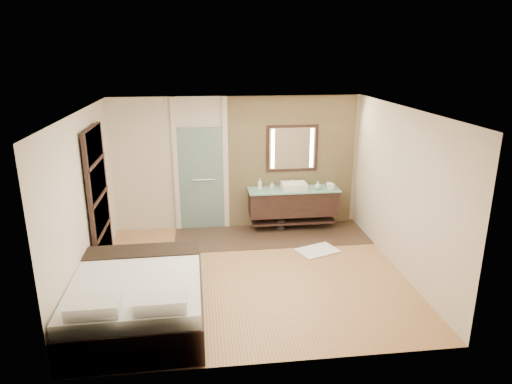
{
  "coord_description": "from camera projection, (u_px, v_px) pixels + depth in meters",
  "views": [
    {
      "loc": [
        -0.73,
        -6.76,
        3.55
      ],
      "look_at": [
        0.17,
        0.6,
        1.24
      ],
      "focal_mm": 32.0,
      "sensor_mm": 36.0,
      "label": 1
    }
  ],
  "objects": [
    {
      "name": "bath_mat",
      "position": [
        318.0,
        250.0,
        8.41
      ],
      "size": [
        0.85,
        0.72,
        0.02
      ],
      "primitive_type": "cube",
      "rotation": [
        0.0,
        0.0,
        0.36
      ],
      "color": "white",
      "rests_on": "floor"
    },
    {
      "name": "tissue_box",
      "position": [
        331.0,
        186.0,
        9.25
      ],
      "size": [
        0.12,
        0.12,
        0.1
      ],
      "primitive_type": "cube",
      "rotation": [
        0.0,
        0.0,
        0.03
      ],
      "color": "white",
      "rests_on": "vanity"
    },
    {
      "name": "stone_wall",
      "position": [
        291.0,
        162.0,
        9.36
      ],
      "size": [
        2.6,
        0.08,
        2.7
      ],
      "primitive_type": "cube",
      "color": "tan",
      "rests_on": "floor"
    },
    {
      "name": "cup",
      "position": [
        328.0,
        184.0,
        9.37
      ],
      "size": [
        0.13,
        0.13,
        0.09
      ],
      "primitive_type": "imported",
      "rotation": [
        0.0,
        0.0,
        0.14
      ],
      "color": "silver",
      "rests_on": "vanity"
    },
    {
      "name": "vanity",
      "position": [
        293.0,
        202.0,
        9.32
      ],
      "size": [
        1.85,
        0.55,
        0.88
      ],
      "color": "black",
      "rests_on": "stone_wall"
    },
    {
      "name": "soap_bottle_b",
      "position": [
        272.0,
        185.0,
        9.2
      ],
      "size": [
        0.09,
        0.09,
        0.15
      ],
      "primitive_type": "imported",
      "rotation": [
        0.0,
        0.0,
        -0.3
      ],
      "color": "#B2B2B2",
      "rests_on": "vanity"
    },
    {
      "name": "soap_bottle_a",
      "position": [
        260.0,
        184.0,
        9.1
      ],
      "size": [
        0.11,
        0.11,
        0.24
      ],
      "primitive_type": "imported",
      "rotation": [
        0.0,
        0.0,
        -0.21
      ],
      "color": "silver",
      "rests_on": "vanity"
    },
    {
      "name": "soap_bottle_c",
      "position": [
        318.0,
        185.0,
        9.19
      ],
      "size": [
        0.15,
        0.15,
        0.16
      ],
      "primitive_type": "imported",
      "rotation": [
        0.0,
        0.0,
        -0.17
      ],
      "color": "#A7D2CD",
      "rests_on": "vanity"
    },
    {
      "name": "mirror_unit",
      "position": [
        292.0,
        148.0,
        9.22
      ],
      "size": [
        1.06,
        0.04,
        0.96
      ],
      "color": "black",
      "rests_on": "stone_wall"
    },
    {
      "name": "frosted_door",
      "position": [
        201.0,
        175.0,
        9.2
      ],
      "size": [
        1.1,
        0.12,
        2.7
      ],
      "color": "#A1CBC5",
      "rests_on": "floor"
    },
    {
      "name": "shoji_partition",
      "position": [
        99.0,
        199.0,
        7.47
      ],
      "size": [
        0.06,
        1.2,
        2.4
      ],
      "color": "black",
      "rests_on": "floor"
    },
    {
      "name": "floor",
      "position": [
        250.0,
        274.0,
        7.54
      ],
      "size": [
        5.0,
        5.0,
        0.0
      ],
      "primitive_type": "plane",
      "color": "#9B6741",
      "rests_on": "ground"
    },
    {
      "name": "bed",
      "position": [
        138.0,
        299.0,
        6.15
      ],
      "size": [
        1.76,
        2.19,
        0.83
      ],
      "rotation": [
        0.0,
        0.0,
        0.02
      ],
      "color": "black",
      "rests_on": "floor"
    },
    {
      "name": "waste_bin",
      "position": [
        280.0,
        225.0,
        9.36
      ],
      "size": [
        0.23,
        0.23,
        0.24
      ],
      "primitive_type": "cylinder",
      "rotation": [
        0.0,
        0.0,
        -0.2
      ],
      "color": "black",
      "rests_on": "floor"
    },
    {
      "name": "tile_strip",
      "position": [
        271.0,
        235.0,
        9.13
      ],
      "size": [
        3.8,
        1.3,
        0.01
      ],
      "primitive_type": "cube",
      "color": "#39271F",
      "rests_on": "floor"
    }
  ]
}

